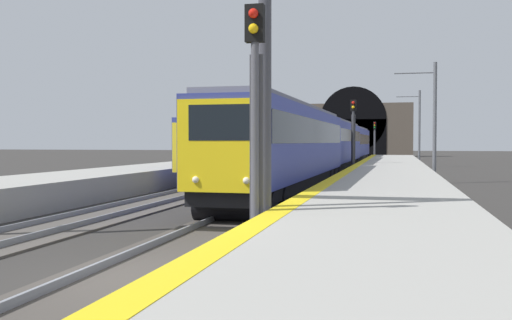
# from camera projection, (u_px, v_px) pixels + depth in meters

# --- Properties ---
(ground_plane) EXTENTS (320.00, 320.00, 0.00)m
(ground_plane) POSITION_uv_depth(u_px,v_px,m) (126.00, 280.00, 10.35)
(ground_plane) COLOR #302D2B
(platform_right) EXTENTS (112.00, 4.36, 1.04)m
(platform_right) POSITION_uv_depth(u_px,v_px,m) (371.00, 262.00, 9.35)
(platform_right) COLOR #9E9B93
(platform_right) RESTS_ON ground_plane
(platform_right_edge_strip) EXTENTS (112.00, 0.50, 0.01)m
(platform_right_edge_strip) POSITION_uv_depth(u_px,v_px,m) (254.00, 226.00, 9.78)
(platform_right_edge_strip) COLOR yellow
(platform_right_edge_strip) RESTS_ON platform_right
(track_main_line) EXTENTS (160.00, 2.65, 0.21)m
(track_main_line) POSITION_uv_depth(u_px,v_px,m) (126.00, 278.00, 10.35)
(track_main_line) COLOR #423D38
(track_main_line) RESTS_ON ground_plane
(train_main_approaching) EXTENTS (57.15, 3.00, 4.02)m
(train_main_approaching) POSITION_uv_depth(u_px,v_px,m) (333.00, 144.00, 44.11)
(train_main_approaching) COLOR navy
(train_main_approaching) RESTS_ON ground_plane
(train_adjacent_platform) EXTENTS (61.80, 3.15, 4.74)m
(train_adjacent_platform) POSITION_uv_depth(u_px,v_px,m) (299.00, 144.00, 58.32)
(train_adjacent_platform) COLOR navy
(train_adjacent_platform) RESTS_ON ground_plane
(railway_signal_near) EXTENTS (0.39, 0.38, 5.19)m
(railway_signal_near) POSITION_uv_depth(u_px,v_px,m) (255.00, 112.00, 11.83)
(railway_signal_near) COLOR #4C4C54
(railway_signal_near) RESTS_ON ground_plane
(railway_signal_mid) EXTENTS (0.39, 0.38, 5.25)m
(railway_signal_mid) POSITION_uv_depth(u_px,v_px,m) (353.00, 133.00, 39.13)
(railway_signal_mid) COLOR #38383D
(railway_signal_mid) RESTS_ON ground_plane
(railway_signal_far) EXTENTS (0.39, 0.38, 5.19)m
(railway_signal_far) POSITION_uv_depth(u_px,v_px,m) (375.00, 137.00, 78.98)
(railway_signal_far) COLOR #4C4C54
(railway_signal_far) RESTS_ON ground_plane
(overhead_signal_gantry) EXTENTS (0.70, 8.79, 7.56)m
(overhead_signal_gantry) POSITION_uv_depth(u_px,v_px,m) (85.00, 1.00, 13.52)
(overhead_signal_gantry) COLOR #3F3F47
(overhead_signal_gantry) RESTS_ON ground_plane
(tunnel_portal) EXTENTS (3.03, 19.62, 11.77)m
(tunnel_portal) POSITION_uv_depth(u_px,v_px,m) (354.00, 130.00, 99.98)
(tunnel_portal) COLOR #51473D
(tunnel_portal) RESTS_ON ground_plane
(catenary_mast_near) EXTENTS (0.22, 2.29, 7.44)m
(catenary_mast_near) POSITION_uv_depth(u_px,v_px,m) (419.00, 128.00, 56.72)
(catenary_mast_near) COLOR #595B60
(catenary_mast_near) RESTS_ON ground_plane
(catenary_mast_far) EXTENTS (0.22, 2.43, 7.10)m
(catenary_mast_far) POSITION_uv_depth(u_px,v_px,m) (434.00, 121.00, 34.38)
(catenary_mast_far) COLOR #595B60
(catenary_mast_far) RESTS_ON ground_plane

